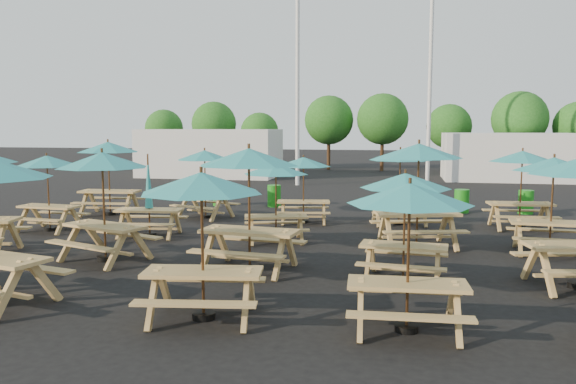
% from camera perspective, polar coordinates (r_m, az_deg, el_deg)
% --- Properties ---
extents(ground, '(120.00, 120.00, 0.00)m').
position_cam_1_polar(ground, '(14.49, -1.16, -4.99)').
color(ground, black).
rests_on(ground, ground).
extents(picnic_unit_2, '(1.89, 1.89, 2.15)m').
position_cam_1_polar(picnic_unit_2, '(17.06, -23.28, 2.44)').
color(picnic_unit_2, '#AD884D').
rests_on(picnic_unit_2, ground).
extents(picnic_unit_3, '(2.17, 2.17, 2.46)m').
position_cam_1_polar(picnic_unit_3, '(19.49, -17.80, 3.89)').
color(picnic_unit_3, '#AD884D').
rests_on(picnic_unit_3, ground).
extents(picnic_unit_5, '(2.50, 2.50, 2.40)m').
position_cam_1_polar(picnic_unit_5, '(12.71, -18.34, 2.38)').
color(picnic_unit_5, '#AD884D').
rests_on(picnic_unit_5, ground).
extents(picnic_unit_6, '(1.89, 1.70, 2.21)m').
position_cam_1_polar(picnic_unit_6, '(15.41, -13.94, -1.06)').
color(picnic_unit_6, '#AD884D').
rests_on(picnic_unit_6, ground).
extents(picnic_unit_7, '(2.30, 2.30, 2.20)m').
position_cam_1_polar(picnic_unit_7, '(18.14, -8.46, 3.27)').
color(picnic_unit_7, '#AD884D').
rests_on(picnic_unit_7, ground).
extents(picnic_unit_8, '(2.10, 2.10, 2.27)m').
position_cam_1_polar(picnic_unit_8, '(8.44, -8.78, -0.08)').
color(picnic_unit_8, '#AD884D').
rests_on(picnic_unit_8, ground).
extents(picnic_unit_9, '(2.28, 2.28, 2.52)m').
position_cam_1_polar(picnic_unit_9, '(11.28, -3.99, 2.72)').
color(picnic_unit_9, '#AD884D').
rests_on(picnic_unit_9, ground).
extents(picnic_unit_10, '(2.05, 2.05, 2.03)m').
position_cam_1_polar(picnic_unit_10, '(14.15, -1.24, 1.84)').
color(picnic_unit_10, '#AD884D').
rests_on(picnic_unit_10, ground).
extents(picnic_unit_11, '(1.90, 1.90, 2.03)m').
position_cam_1_polar(picnic_unit_11, '(17.00, 1.59, 2.63)').
color(picnic_unit_11, '#AD884D').
rests_on(picnic_unit_11, ground).
extents(picnic_unit_12, '(1.86, 1.86, 2.16)m').
position_cam_1_polar(picnic_unit_12, '(8.01, 12.24, -1.20)').
color(picnic_unit_12, '#AD884D').
rests_on(picnic_unit_12, ground).
extents(picnic_unit_13, '(1.85, 1.85, 2.07)m').
position_cam_1_polar(picnic_unit_13, '(10.75, 11.82, 0.39)').
color(picnic_unit_13, '#AD884D').
rests_on(picnic_unit_13, ground).
extents(picnic_unit_14, '(2.54, 2.54, 2.55)m').
position_cam_1_polar(picnic_unit_14, '(13.89, 13.14, 3.40)').
color(picnic_unit_14, '#AD884D').
rests_on(picnic_unit_14, ground).
extents(picnic_unit_15, '(2.16, 2.16, 2.27)m').
position_cam_1_polar(picnic_unit_15, '(17.07, 11.33, 3.20)').
color(picnic_unit_15, '#AD884D').
rests_on(picnic_unit_15, ground).
extents(picnic_unit_18, '(1.97, 1.97, 2.25)m').
position_cam_1_polar(picnic_unit_18, '(14.13, 25.38, 1.96)').
color(picnic_unit_18, '#AD884D').
rests_on(picnic_unit_18, ground).
extents(picnic_unit_19, '(2.02, 2.02, 2.27)m').
position_cam_1_polar(picnic_unit_19, '(17.30, 22.70, 2.86)').
color(picnic_unit_19, '#AD884D').
rests_on(picnic_unit_19, ground).
extents(waste_bin_0, '(0.50, 0.50, 0.80)m').
position_cam_1_polar(waste_bin_0, '(21.07, -6.81, -0.31)').
color(waste_bin_0, gray).
rests_on(waste_bin_0, ground).
extents(waste_bin_1, '(0.50, 0.50, 0.80)m').
position_cam_1_polar(waste_bin_1, '(21.12, -6.97, -0.29)').
color(waste_bin_1, '#1C8919').
rests_on(waste_bin_1, ground).
extents(waste_bin_2, '(0.50, 0.50, 0.80)m').
position_cam_1_polar(waste_bin_2, '(20.67, -1.42, -0.40)').
color(waste_bin_2, '#1C8919').
rests_on(waste_bin_2, ground).
extents(waste_bin_3, '(0.50, 0.50, 0.80)m').
position_cam_1_polar(waste_bin_3, '(20.11, 17.23, -0.89)').
color(waste_bin_3, '#1C8919').
rests_on(waste_bin_3, ground).
extents(waste_bin_4, '(0.50, 0.50, 0.80)m').
position_cam_1_polar(waste_bin_4, '(20.61, 23.01, -0.94)').
color(waste_bin_4, '#1C8919').
rests_on(waste_bin_4, ground).
extents(mast_0, '(0.20, 0.20, 12.00)m').
position_cam_1_polar(mast_0, '(28.48, 0.98, 12.81)').
color(mast_0, silver).
rests_on(mast_0, ground).
extents(mast_1, '(0.20, 0.20, 12.00)m').
position_cam_1_polar(mast_1, '(30.06, 14.27, 12.28)').
color(mast_1, silver).
rests_on(mast_1, ground).
extents(event_tent_0, '(8.00, 4.00, 2.80)m').
position_cam_1_polar(event_tent_0, '(33.76, -7.90, 3.95)').
color(event_tent_0, silver).
rests_on(event_tent_0, ground).
extents(event_tent_1, '(7.00, 4.00, 2.60)m').
position_cam_1_polar(event_tent_1, '(33.43, 21.51, 3.36)').
color(event_tent_1, silver).
rests_on(event_tent_1, ground).
extents(tree_0, '(2.80, 2.80, 4.24)m').
position_cam_1_polar(tree_0, '(42.69, -12.48, 6.31)').
color(tree_0, '#382314').
rests_on(tree_0, ground).
extents(tree_1, '(3.11, 3.11, 4.72)m').
position_cam_1_polar(tree_1, '(39.87, -7.53, 6.87)').
color(tree_1, '#382314').
rests_on(tree_1, ground).
extents(tree_2, '(2.59, 2.59, 3.93)m').
position_cam_1_polar(tree_2, '(38.68, -2.90, 6.15)').
color(tree_2, '#382314').
rests_on(tree_2, ground).
extents(tree_3, '(3.36, 3.36, 5.09)m').
position_cam_1_polar(tree_3, '(38.88, 4.17, 7.29)').
color(tree_3, '#382314').
rests_on(tree_3, ground).
extents(tree_4, '(3.41, 3.41, 5.17)m').
position_cam_1_polar(tree_4, '(38.14, 9.59, 7.31)').
color(tree_4, '#382314').
rests_on(tree_4, ground).
extents(tree_5, '(2.94, 2.94, 4.45)m').
position_cam_1_polar(tree_5, '(38.67, 16.05, 6.42)').
color(tree_5, '#382314').
rests_on(tree_5, ground).
extents(tree_6, '(3.38, 3.38, 5.13)m').
position_cam_1_polar(tree_6, '(37.45, 22.46, 6.87)').
color(tree_6, '#382314').
rests_on(tree_6, ground).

